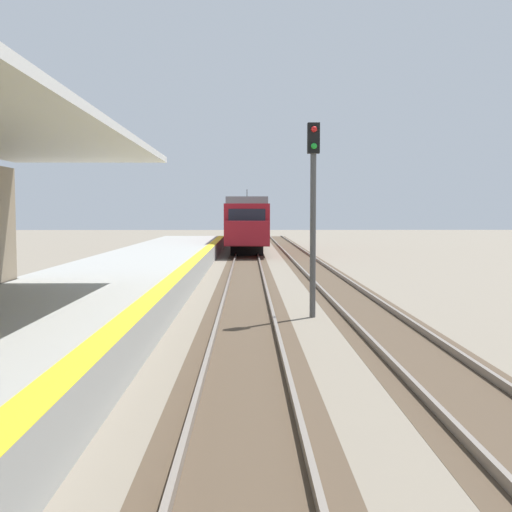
% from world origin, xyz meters
% --- Properties ---
extents(station_platform, '(5.00, 80.00, 0.91)m').
position_xyz_m(station_platform, '(-2.50, 16.00, 0.45)').
color(station_platform, '#999993').
rests_on(station_platform, ground).
extents(track_pair_nearest_platform, '(2.34, 120.00, 0.16)m').
position_xyz_m(track_pair_nearest_platform, '(1.90, 20.00, 0.05)').
color(track_pair_nearest_platform, '#4C3D2D').
rests_on(track_pair_nearest_platform, ground).
extents(track_pair_middle, '(2.34, 120.00, 0.16)m').
position_xyz_m(track_pair_middle, '(5.30, 20.00, 0.05)').
color(track_pair_middle, '#4C3D2D').
rests_on(track_pair_middle, ground).
extents(approaching_train, '(2.93, 19.60, 4.76)m').
position_xyz_m(approaching_train, '(1.90, 50.70, 2.18)').
color(approaching_train, maroon).
rests_on(approaching_train, ground).
extents(rail_signal_post, '(0.32, 0.34, 5.20)m').
position_xyz_m(rail_signal_post, '(3.69, 19.02, 3.19)').
color(rail_signal_post, '#4C4C4C').
rests_on(rail_signal_post, ground).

